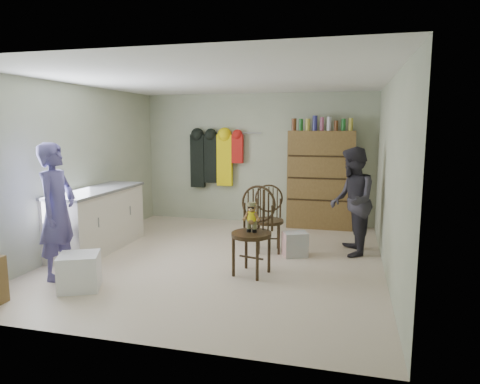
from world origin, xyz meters
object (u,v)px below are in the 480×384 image
(chair_front, at_px, (254,225))
(dresser, at_px, (321,179))
(counter, at_px, (98,219))
(chair_far, at_px, (269,216))

(chair_front, distance_m, dresser, 2.85)
(counter, xyz_separation_m, dresser, (3.20, 2.30, 0.44))
(counter, distance_m, dresser, 3.96)
(counter, distance_m, chair_far, 2.62)
(chair_front, bearing_deg, dresser, 90.72)
(counter, relative_size, chair_far, 1.85)
(counter, bearing_deg, chair_front, -10.23)
(dresser, bearing_deg, chair_far, -110.97)
(chair_front, xyz_separation_m, dresser, (0.65, 2.76, 0.28))
(counter, relative_size, chair_front, 1.64)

